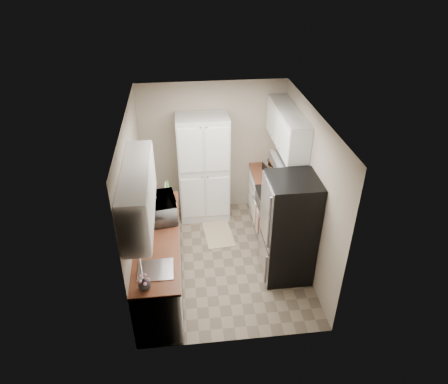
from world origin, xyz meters
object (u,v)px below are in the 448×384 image
(refrigerator, at_px, (289,229))
(wine_bottle, at_px, (148,193))
(microwave, at_px, (162,208))
(electric_range, at_px, (277,218))
(toaster_oven, at_px, (273,169))
(pantry_cabinet, at_px, (204,169))

(refrigerator, distance_m, wine_bottle, 2.29)
(refrigerator, xyz_separation_m, microwave, (-1.85, 0.42, 0.24))
(electric_range, distance_m, microwave, 2.02)
(electric_range, xyz_separation_m, toaster_oven, (0.06, 0.74, 0.55))
(pantry_cabinet, height_order, microwave, pantry_cabinet)
(electric_range, relative_size, microwave, 1.89)
(refrigerator, relative_size, toaster_oven, 4.71)
(electric_range, relative_size, toaster_oven, 3.13)
(microwave, xyz_separation_m, toaster_oven, (1.95, 1.12, -0.06))
(pantry_cabinet, relative_size, microwave, 3.35)
(electric_range, relative_size, refrigerator, 0.66)
(electric_range, bearing_deg, refrigerator, -92.48)
(wine_bottle, height_order, toaster_oven, wine_bottle)
(microwave, distance_m, toaster_oven, 2.25)
(electric_range, distance_m, wine_bottle, 2.19)
(microwave, bearing_deg, refrigerator, -111.65)
(microwave, bearing_deg, pantry_cabinet, -37.43)
(wine_bottle, bearing_deg, electric_range, -3.54)
(electric_range, height_order, microwave, microwave)
(electric_range, height_order, refrigerator, refrigerator)
(microwave, height_order, wine_bottle, microwave)
(pantry_cabinet, relative_size, wine_bottle, 7.70)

